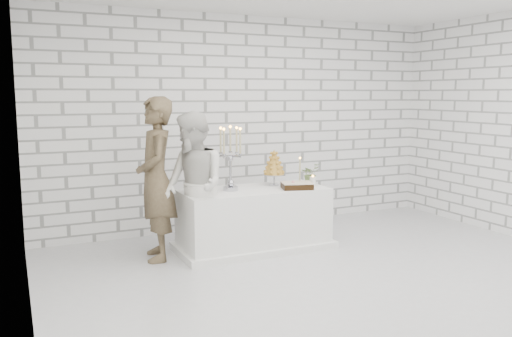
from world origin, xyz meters
name	(u,v)px	position (x,y,z in m)	size (l,w,h in m)	color
ground	(343,278)	(0.00, 0.00, 0.00)	(6.00, 5.00, 0.01)	silver
wall_back	(246,123)	(0.00, 2.50, 1.50)	(6.00, 0.01, 3.00)	white
wall_left	(22,148)	(-3.00, 0.00, 1.50)	(0.01, 5.00, 3.00)	white
cake_table	(254,219)	(-0.40, 1.38, 0.38)	(1.80, 0.80, 0.75)	white
groom	(156,179)	(-1.59, 1.47, 0.94)	(0.69, 0.45, 1.88)	#4E3F2C
bride	(193,187)	(-1.22, 1.24, 0.86)	(0.84, 0.65, 1.72)	silver
candelabra	(230,158)	(-0.70, 1.40, 1.14)	(0.32, 0.32, 0.79)	#A8A8B2
croquembouche	(274,167)	(-0.05, 1.52, 0.98)	(0.30, 0.30, 0.46)	#99681C
chocolate_cake	(297,186)	(0.09, 1.16, 0.79)	(0.36, 0.26, 0.08)	black
pillar_candle	(313,181)	(0.36, 1.25, 0.81)	(0.08, 0.08, 0.12)	white
extra_taper	(300,171)	(0.34, 1.53, 0.91)	(0.06, 0.06, 0.32)	#C0B486
flowers	(310,174)	(0.42, 1.41, 0.89)	(0.24, 0.21, 0.27)	#406D35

